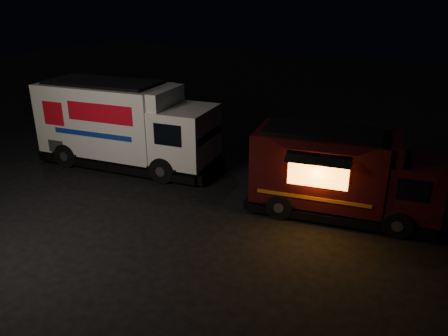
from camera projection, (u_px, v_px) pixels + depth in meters
ground at (157, 222)px, 13.49m from camera, size 80.00×80.00×0.00m
white_truck at (128, 125)px, 17.40m from camera, size 7.81×3.80×3.39m
red_truck at (344, 174)px, 13.53m from camera, size 6.21×3.34×2.74m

